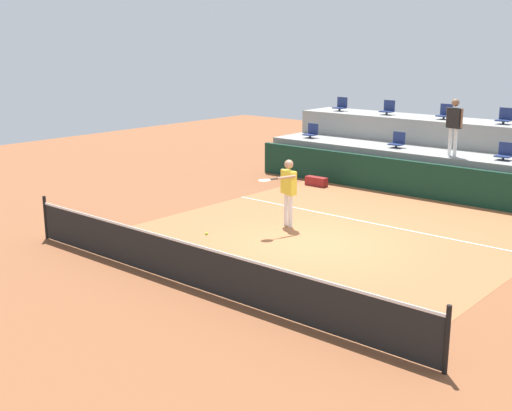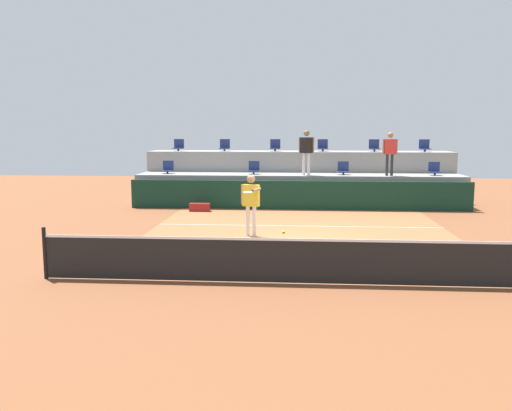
{
  "view_description": "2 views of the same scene",
  "coord_description": "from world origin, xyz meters",
  "px_view_note": "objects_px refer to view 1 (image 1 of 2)",
  "views": [
    {
      "loc": [
        8.78,
        -12.41,
        4.72
      ],
      "look_at": [
        -0.53,
        -1.55,
        1.13
      ],
      "focal_mm": 46.12,
      "sensor_mm": 36.0,
      "label": 1
    },
    {
      "loc": [
        -0.08,
        -14.32,
        3.04
      ],
      "look_at": [
        -1.02,
        -2.01,
        1.28
      ],
      "focal_mm": 37.52,
      "sensor_mm": 36.0,
      "label": 2
    }
  ],
  "objects_px": {
    "stadium_chair_upper_mid_left": "(445,113)",
    "equipment_bag": "(316,181)",
    "stadium_chair_lower_left": "(398,141)",
    "stadium_chair_upper_left": "(388,109)",
    "stadium_chair_lower_far_left": "(311,132)",
    "tennis_ball": "(206,234)",
    "stadium_chair_upper_mid_right": "(505,117)",
    "stadium_chair_lower_right": "(505,153)",
    "tennis_player": "(288,186)",
    "spectator_in_grey": "(454,121)",
    "stadium_chair_upper_far_left": "(341,105)"
  },
  "relations": [
    {
      "from": "stadium_chair_lower_right",
      "to": "stadium_chair_upper_mid_left",
      "type": "xyz_separation_m",
      "value": [
        -2.8,
        1.8,
        0.85
      ]
    },
    {
      "from": "stadium_chair_lower_left",
      "to": "equipment_bag",
      "type": "height_order",
      "value": "stadium_chair_lower_left"
    },
    {
      "from": "stadium_chair_lower_far_left",
      "to": "stadium_chair_lower_left",
      "type": "xyz_separation_m",
      "value": [
        3.54,
        0.0,
        0.0
      ]
    },
    {
      "from": "stadium_chair_upper_left",
      "to": "equipment_bag",
      "type": "height_order",
      "value": "stadium_chair_upper_left"
    },
    {
      "from": "stadium_chair_upper_left",
      "to": "stadium_chair_lower_left",
      "type": "bearing_deg",
      "value": -51.55
    },
    {
      "from": "stadium_chair_lower_left",
      "to": "equipment_bag",
      "type": "distance_m",
      "value": 3.03
    },
    {
      "from": "equipment_bag",
      "to": "stadium_chair_lower_far_left",
      "type": "bearing_deg",
      "value": 130.03
    },
    {
      "from": "stadium_chair_upper_far_left",
      "to": "stadium_chair_upper_mid_right",
      "type": "bearing_deg",
      "value": 0.0
    },
    {
      "from": "stadium_chair_lower_left",
      "to": "stadium_chair_lower_far_left",
      "type": "bearing_deg",
      "value": 180.0
    },
    {
      "from": "stadium_chair_lower_far_left",
      "to": "tennis_ball",
      "type": "relative_size",
      "value": 7.65
    },
    {
      "from": "stadium_chair_upper_left",
      "to": "equipment_bag",
      "type": "relative_size",
      "value": 0.68
    },
    {
      "from": "stadium_chair_lower_right",
      "to": "stadium_chair_lower_far_left",
      "type": "bearing_deg",
      "value": 180.0
    },
    {
      "from": "stadium_chair_upper_mid_left",
      "to": "tennis_ball",
      "type": "height_order",
      "value": "stadium_chair_upper_mid_left"
    },
    {
      "from": "stadium_chair_upper_far_left",
      "to": "equipment_bag",
      "type": "bearing_deg",
      "value": -67.09
    },
    {
      "from": "stadium_chair_lower_right",
      "to": "tennis_ball",
      "type": "height_order",
      "value": "stadium_chair_lower_right"
    },
    {
      "from": "stadium_chair_lower_left",
      "to": "stadium_chair_upper_far_left",
      "type": "bearing_deg",
      "value": 152.62
    },
    {
      "from": "stadium_chair_lower_left",
      "to": "tennis_player",
      "type": "bearing_deg",
      "value": -86.15
    },
    {
      "from": "stadium_chair_lower_left",
      "to": "tennis_player",
      "type": "height_order",
      "value": "stadium_chair_lower_left"
    },
    {
      "from": "spectator_in_grey",
      "to": "tennis_ball",
      "type": "relative_size",
      "value": 25.94
    },
    {
      "from": "stadium_chair_upper_mid_left",
      "to": "equipment_bag",
      "type": "bearing_deg",
      "value": -125.16
    },
    {
      "from": "stadium_chair_lower_right",
      "to": "stadium_chair_upper_mid_right",
      "type": "relative_size",
      "value": 1.0
    },
    {
      "from": "stadium_chair_lower_left",
      "to": "stadium_chair_upper_mid_left",
      "type": "relative_size",
      "value": 1.0
    },
    {
      "from": "stadium_chair_lower_far_left",
      "to": "equipment_bag",
      "type": "distance_m",
      "value": 2.9
    },
    {
      "from": "spectator_in_grey",
      "to": "stadium_chair_upper_mid_left",
      "type": "bearing_deg",
      "value": 121.07
    },
    {
      "from": "stadium_chair_lower_right",
      "to": "stadium_chair_upper_far_left",
      "type": "bearing_deg",
      "value": 165.7
    },
    {
      "from": "stadium_chair_lower_far_left",
      "to": "stadium_chair_lower_left",
      "type": "bearing_deg",
      "value": 0.0
    },
    {
      "from": "tennis_ball",
      "to": "equipment_bag",
      "type": "relative_size",
      "value": 0.09
    },
    {
      "from": "stadium_chair_upper_mid_right",
      "to": "stadium_chair_upper_mid_left",
      "type": "bearing_deg",
      "value": 180.0
    },
    {
      "from": "stadium_chair_upper_far_left",
      "to": "stadium_chair_upper_left",
      "type": "height_order",
      "value": "same"
    },
    {
      "from": "stadium_chair_upper_mid_left",
      "to": "equipment_bag",
      "type": "relative_size",
      "value": 0.68
    },
    {
      "from": "stadium_chair_upper_left",
      "to": "stadium_chair_upper_mid_right",
      "type": "bearing_deg",
      "value": 0.0
    },
    {
      "from": "equipment_bag",
      "to": "stadium_chair_upper_mid_left",
      "type": "bearing_deg",
      "value": 54.84
    },
    {
      "from": "equipment_bag",
      "to": "stadium_chair_upper_mid_right",
      "type": "bearing_deg",
      "value": 38.7
    },
    {
      "from": "stadium_chair_upper_mid_right",
      "to": "tennis_player",
      "type": "xyz_separation_m",
      "value": [
        -2.4,
        -8.34,
        -1.22
      ]
    },
    {
      "from": "stadium_chair_lower_far_left",
      "to": "stadium_chair_upper_far_left",
      "type": "relative_size",
      "value": 1.0
    },
    {
      "from": "tennis_player",
      "to": "stadium_chair_lower_left",
      "type": "bearing_deg",
      "value": 93.85
    },
    {
      "from": "spectator_in_grey",
      "to": "equipment_bag",
      "type": "distance_m",
      "value": 4.81
    },
    {
      "from": "spectator_in_grey",
      "to": "tennis_player",
      "type": "bearing_deg",
      "value": -105.12
    },
    {
      "from": "stadium_chair_lower_far_left",
      "to": "spectator_in_grey",
      "type": "relative_size",
      "value": 0.29
    },
    {
      "from": "spectator_in_grey",
      "to": "stadium_chair_upper_left",
      "type": "bearing_deg",
      "value": 148.27
    },
    {
      "from": "stadium_chair_lower_right",
      "to": "tennis_ball",
      "type": "bearing_deg",
      "value": -101.3
    },
    {
      "from": "stadium_chair_lower_far_left",
      "to": "equipment_bag",
      "type": "bearing_deg",
      "value": -49.97
    },
    {
      "from": "stadium_chair_lower_left",
      "to": "stadium_chair_upper_left",
      "type": "relative_size",
      "value": 1.0
    },
    {
      "from": "stadium_chair_lower_right",
      "to": "stadium_chair_upper_mid_left",
      "type": "bearing_deg",
      "value": 147.28
    },
    {
      "from": "stadium_chair_upper_far_left",
      "to": "tennis_ball",
      "type": "xyz_separation_m",
      "value": [
        4.95,
        -12.36,
        -1.41
      ]
    },
    {
      "from": "stadium_chair_lower_left",
      "to": "stadium_chair_upper_mid_left",
      "type": "xyz_separation_m",
      "value": [
        0.79,
        1.8,
        0.85
      ]
    },
    {
      "from": "stadium_chair_lower_left",
      "to": "spectator_in_grey",
      "type": "distance_m",
      "value": 2.3
    },
    {
      "from": "tennis_ball",
      "to": "spectator_in_grey",
      "type": "bearing_deg",
      "value": 86.49
    },
    {
      "from": "stadium_chair_lower_right",
      "to": "tennis_player",
      "type": "xyz_separation_m",
      "value": [
        -3.15,
        -6.54,
        -0.37
      ]
    },
    {
      "from": "stadium_chair_lower_right",
      "to": "tennis_ball",
      "type": "distance_m",
      "value": 10.78
    }
  ]
}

